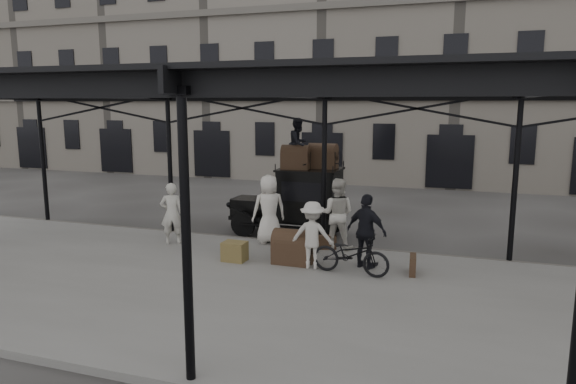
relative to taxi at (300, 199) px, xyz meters
The scene contains 18 objects.
ground 3.66m from the taxi, 71.49° to the right, with size 120.00×120.00×0.00m, color #383533.
platform 5.50m from the taxi, 78.26° to the right, with size 28.00×8.00×0.15m, color slate.
canopy 6.14m from the taxi, 77.63° to the right, with size 22.50×9.00×4.74m.
building_frontage 15.86m from the taxi, 85.75° to the left, with size 64.00×8.00×14.00m, color slate.
taxi is the anchor object (origin of this frame).
porter_left 4.05m from the taxi, 139.71° to the right, with size 0.66×0.43×1.80m, color beige.
porter_midleft 2.22m from the taxi, 45.29° to the right, with size 0.97×0.76×2.00m, color beige.
porter_centre 1.68m from the taxi, 105.75° to the right, with size 0.98×0.64×2.01m, color silver.
porter_official 4.05m from the taxi, 49.15° to the right, with size 1.09×0.45×1.86m, color black.
porter_right 3.77m from the taxi, 68.30° to the right, with size 1.08×0.62×1.68m, color beige.
bicycle 4.40m from the taxi, 56.82° to the right, with size 0.65×1.88×0.99m, color black.
porter_roof 1.77m from the taxi, 107.50° to the right, with size 0.77×0.60×1.57m, color black.
steamer_trunk_roof_near 1.31m from the taxi, 108.07° to the right, with size 0.85×0.52×0.62m, color #41311E, non-canonical shape.
steamer_trunk_roof_far 1.48m from the taxi, 16.81° to the left, with size 0.89×0.54×0.65m, color #41311E, non-canonical shape.
steamer_trunk_platform 3.45m from the taxi, 75.90° to the right, with size 1.01×0.61×0.74m, color #41311E, non-canonical shape.
wicker_hamper 3.71m from the taxi, 100.86° to the right, with size 0.60×0.45×0.50m, color olive.
suitcase_upright 5.02m from the taxi, 39.92° to the right, with size 0.15×0.60×0.45m, color #41311E.
suitcase_flat 2.36m from the taxi, 54.01° to the right, with size 0.60×0.15×0.40m, color #41311E.
Camera 1 is at (3.60, -12.02, 4.17)m, focal length 32.00 mm.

